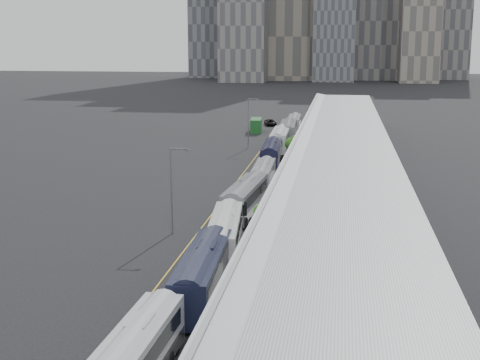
% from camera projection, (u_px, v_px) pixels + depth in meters
% --- Properties ---
extents(sidewalk, '(10.00, 170.00, 0.12)m').
position_uv_depth(sidewalk, '(309.00, 200.00, 82.46)').
color(sidewalk, gray).
rests_on(sidewalk, ground).
extents(lane_line, '(0.12, 160.00, 0.02)m').
position_uv_depth(lane_line, '(225.00, 197.00, 84.02)').
color(lane_line, gold).
rests_on(lane_line, ground).
extents(depot, '(12.45, 160.40, 7.20)m').
position_uv_depth(depot, '(342.00, 173.00, 81.16)').
color(depot, gray).
rests_on(depot, ground).
extents(bus_1, '(3.31, 13.69, 3.97)m').
position_uv_depth(bus_1, '(203.00, 279.00, 50.30)').
color(bus_1, black).
rests_on(bus_1, ground).
extents(bus_2, '(3.87, 13.13, 3.78)m').
position_uv_depth(bus_2, '(225.00, 238.00, 60.94)').
color(bus_2, silver).
rests_on(bus_2, ground).
extents(bus_3, '(3.66, 13.43, 3.88)m').
position_uv_depth(bus_3, '(245.00, 201.00, 75.10)').
color(bus_3, slate).
rests_on(bus_3, ground).
extents(bus_4, '(2.76, 12.05, 3.50)m').
position_uv_depth(bus_4, '(263.00, 178.00, 88.16)').
color(bus_4, gray).
rests_on(bus_4, ground).
extents(bus_5, '(3.15, 13.04, 3.78)m').
position_uv_depth(bus_5, '(272.00, 156.00, 104.81)').
color(bus_5, black).
rests_on(bus_5, ground).
extents(bus_6, '(3.12, 13.87, 4.04)m').
position_uv_depth(bus_6, '(280.00, 142.00, 118.86)').
color(bus_6, white).
rests_on(bus_6, ground).
extents(bus_7, '(3.41, 14.09, 4.09)m').
position_uv_depth(bus_7, '(288.00, 133.00, 129.44)').
color(bus_7, gray).
rests_on(bus_7, ground).
extents(bus_8, '(2.82, 12.51, 3.64)m').
position_uv_depth(bus_8, '(294.00, 125.00, 144.18)').
color(bus_8, '#9B9EA4').
rests_on(bus_8, ground).
extents(tree_1, '(1.86, 1.86, 4.21)m').
position_uv_depth(tree_1, '(266.00, 212.00, 63.75)').
color(tree_1, black).
rests_on(tree_1, ground).
extents(tree_2, '(1.24, 1.24, 4.01)m').
position_uv_depth(tree_2, '(288.00, 170.00, 84.32)').
color(tree_2, black).
rests_on(tree_2, ground).
extents(tree_3, '(2.72, 2.72, 4.64)m').
position_uv_depth(tree_3, '(295.00, 144.00, 106.22)').
color(tree_3, black).
rests_on(tree_3, ground).
extents(tree_4, '(1.45, 1.45, 3.79)m').
position_uv_depth(tree_4, '(306.00, 128.00, 127.08)').
color(tree_4, black).
rests_on(tree_4, ground).
extents(street_lamp_near, '(2.04, 0.22, 8.89)m').
position_uv_depth(street_lamp_near, '(173.00, 185.00, 67.01)').
color(street_lamp_near, '#59595E').
rests_on(street_lamp_near, ground).
extents(street_lamp_far, '(2.04, 0.22, 9.17)m').
position_uv_depth(street_lamp_far, '(249.00, 120.00, 120.97)').
color(street_lamp_far, '#59595E').
rests_on(street_lamp_far, ground).
extents(shipping_container, '(2.91, 6.98, 2.92)m').
position_uv_depth(shipping_container, '(256.00, 125.00, 143.98)').
color(shipping_container, '#164A1D').
rests_on(shipping_container, ground).
extents(suv, '(3.58, 5.52, 1.41)m').
position_uv_depth(suv, '(270.00, 123.00, 155.44)').
color(suv, black).
rests_on(suv, ground).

